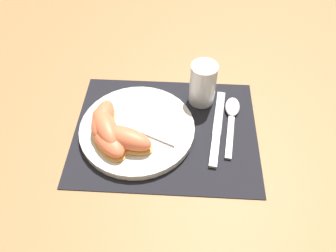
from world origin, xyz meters
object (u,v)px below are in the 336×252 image
object	(u,v)px
plate	(137,129)
juice_glass	(203,86)
citrus_wedge_1	(106,128)
fork	(133,127)
knife	(217,128)
citrus_wedge_2	(109,140)
spoon	(232,114)
citrus_wedge_0	(103,120)
citrus_wedge_3	(126,139)

from	to	relation	value
plate	juice_glass	xyz separation A→B (m)	(0.14, 0.11, 0.04)
plate	citrus_wedge_1	xyz separation A→B (m)	(-0.06, -0.02, 0.03)
fork	knife	bearing A→B (deg)	5.58
juice_glass	citrus_wedge_2	xyz separation A→B (m)	(-0.19, -0.16, -0.02)
juice_glass	knife	distance (m)	0.11
knife	citrus_wedge_2	bearing A→B (deg)	-163.65
spoon	citrus_wedge_0	size ratio (longest dim) A/B	1.62
spoon	citrus_wedge_2	distance (m)	0.29
juice_glass	citrus_wedge_3	size ratio (longest dim) A/B	0.82
knife	citrus_wedge_1	xyz separation A→B (m)	(-0.24, -0.04, 0.03)
spoon	fork	xyz separation A→B (m)	(-0.22, -0.06, 0.01)
citrus_wedge_1	citrus_wedge_2	distance (m)	0.03
fork	citrus_wedge_0	size ratio (longest dim) A/B	1.56
plate	knife	distance (m)	0.18
plate	juice_glass	distance (m)	0.18
juice_glass	citrus_wedge_3	world-z (taller)	juice_glass
fork	citrus_wedge_3	world-z (taller)	citrus_wedge_3
citrus_wedge_1	citrus_wedge_3	bearing A→B (deg)	-27.09
spoon	citrus_wedge_2	bearing A→B (deg)	-157.42
plate	fork	distance (m)	0.01
plate	citrus_wedge_0	world-z (taller)	citrus_wedge_0
plate	citrus_wedge_3	size ratio (longest dim) A/B	1.97
juice_glass	fork	size ratio (longest dim) A/B	0.61
juice_glass	spoon	bearing A→B (deg)	-34.14
fork	citrus_wedge_1	distance (m)	0.06
fork	citrus_wedge_1	bearing A→B (deg)	-157.49
fork	citrus_wedge_1	size ratio (longest dim) A/B	1.37
knife	fork	distance (m)	0.19
juice_glass	citrus_wedge_2	size ratio (longest dim) A/B	0.90
citrus_wedge_0	spoon	bearing A→B (deg)	11.45
spoon	plate	bearing A→B (deg)	-164.74
plate	citrus_wedge_3	bearing A→B (deg)	-108.47
fork	citrus_wedge_0	bearing A→B (deg)	177.12
knife	citrus_wedge_0	distance (m)	0.25
citrus_wedge_0	citrus_wedge_3	size ratio (longest dim) A/B	0.86
citrus_wedge_0	citrus_wedge_1	bearing A→B (deg)	-67.54
citrus_wedge_1	citrus_wedge_3	xyz separation A→B (m)	(0.05, -0.02, -0.00)
juice_glass	citrus_wedge_1	size ratio (longest dim) A/B	0.83
juice_glass	citrus_wedge_0	distance (m)	0.24
citrus_wedge_2	fork	bearing A→B (deg)	48.70
plate	spoon	size ratio (longest dim) A/B	1.41
spoon	citrus_wedge_0	distance (m)	0.29
plate	citrus_wedge_0	distance (m)	0.08
knife	citrus_wedge_0	bearing A→B (deg)	-176.57
knife	citrus_wedge_3	world-z (taller)	citrus_wedge_3
juice_glass	citrus_wedge_1	distance (m)	0.24
citrus_wedge_0	fork	bearing A→B (deg)	-2.88
citrus_wedge_0	citrus_wedge_2	distance (m)	0.06
citrus_wedge_1	citrus_wedge_3	size ratio (longest dim) A/B	0.99
citrus_wedge_3	citrus_wedge_2	bearing A→B (deg)	-174.29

